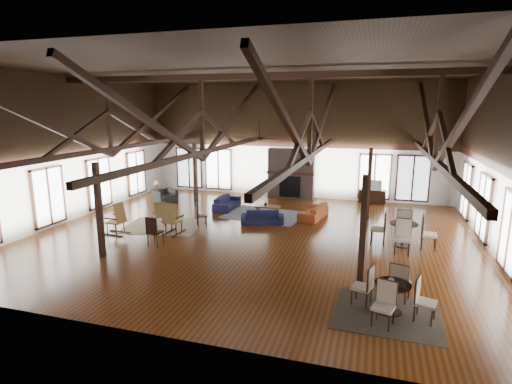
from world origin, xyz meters
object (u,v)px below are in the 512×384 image
(sofa_orange, at_px, (313,212))
(tv_console, at_px, (372,196))
(sofa_navy_front, at_px, (262,218))
(cafe_table_far, at_px, (403,230))
(cafe_table_near, at_px, (392,292))
(coffee_table, at_px, (268,207))
(sofa_navy_left, at_px, (227,202))
(armchair, at_px, (164,196))

(sofa_orange, xyz_separation_m, tv_console, (2.37, 3.74, 0.03))
(sofa_navy_front, height_order, cafe_table_far, cafe_table_far)
(sofa_navy_front, distance_m, cafe_table_near, 7.84)
(sofa_navy_front, height_order, cafe_table_near, cafe_table_near)
(sofa_navy_front, bearing_deg, coffee_table, 81.10)
(coffee_table, height_order, tv_console, tv_console)
(cafe_table_near, xyz_separation_m, cafe_table_far, (0.50, 4.92, 0.07))
(coffee_table, height_order, cafe_table_far, cafe_table_far)
(sofa_navy_left, distance_m, cafe_table_near, 10.79)
(coffee_table, relative_size, tv_console, 0.83)
(sofa_navy_left, relative_size, armchair, 1.91)
(cafe_table_far, bearing_deg, sofa_orange, 142.86)
(coffee_table, distance_m, armchair, 5.56)
(sofa_orange, distance_m, coffee_table, 2.03)
(sofa_orange, bearing_deg, tv_console, 157.37)
(cafe_table_near, height_order, tv_console, cafe_table_near)
(sofa_navy_front, bearing_deg, armchair, 145.05)
(cafe_table_near, bearing_deg, sofa_orange, 111.63)
(coffee_table, height_order, armchair, armchair)
(sofa_navy_front, bearing_deg, sofa_orange, 22.33)
(sofa_orange, relative_size, coffee_table, 1.85)
(coffee_table, xyz_separation_m, armchair, (-5.52, 0.64, -0.01))
(sofa_orange, bearing_deg, sofa_navy_front, -42.78)
(armchair, bearing_deg, sofa_orange, -66.83)
(coffee_table, relative_size, armchair, 1.02)
(coffee_table, bearing_deg, armchair, 175.46)
(sofa_navy_front, xyz_separation_m, coffee_table, (-0.15, 1.41, 0.09))
(sofa_navy_front, bearing_deg, sofa_navy_left, 124.72)
(sofa_navy_left, height_order, sofa_orange, sofa_navy_left)
(cafe_table_near, bearing_deg, armchair, 142.23)
(sofa_navy_left, xyz_separation_m, armchair, (-3.39, 0.12, 0.05))
(sofa_orange, height_order, coffee_table, sofa_orange)
(armchair, distance_m, cafe_table_far, 11.52)
(sofa_orange, height_order, armchair, armchair)
(sofa_navy_left, distance_m, tv_console, 7.30)
(cafe_table_near, bearing_deg, sofa_navy_left, 131.64)
(sofa_navy_front, xyz_separation_m, armchair, (-5.67, 2.05, 0.09))
(sofa_navy_front, relative_size, sofa_orange, 0.88)
(sofa_navy_left, relative_size, cafe_table_near, 1.03)
(tv_console, bearing_deg, coffee_table, -139.44)
(cafe_table_near, bearing_deg, tv_console, 93.17)
(cafe_table_far, xyz_separation_m, tv_console, (-1.12, 6.39, -0.24))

